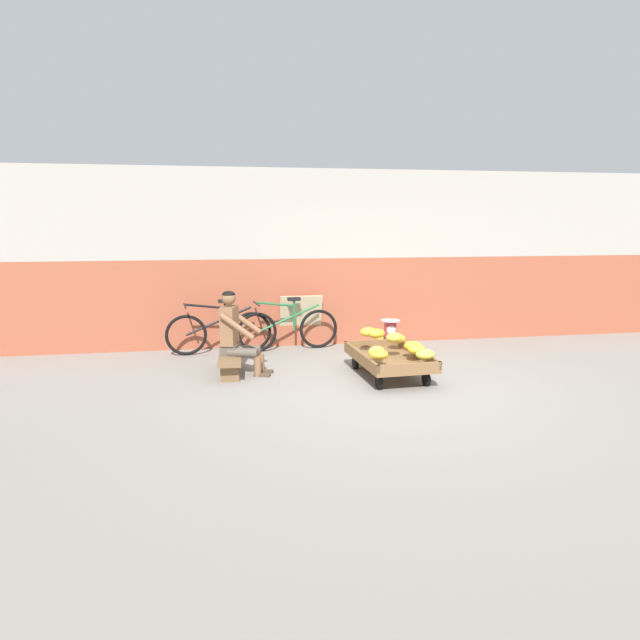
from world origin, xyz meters
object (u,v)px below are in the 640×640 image
Objects in this scene: bicycle_far_left at (288,329)px; banana_cart at (389,359)px; shopping_bag at (420,358)px; sign_board at (301,320)px; low_bench at (230,359)px; weighing_scale at (390,329)px; bicycle_near_left at (219,331)px; vendor_seated at (236,333)px; plastic_crate at (390,349)px.

banana_cart is at bearing -57.99° from bicycle_far_left.
shopping_bag is (0.60, 0.45, -0.12)m from banana_cart.
shopping_bag is (1.50, -1.66, -0.31)m from sign_board.
weighing_scale is at bearing 10.89° from low_bench.
bicycle_near_left is 1.39m from sign_board.
bicycle_near_left reaches higher than shopping_bag.
plastic_crate is at bearing 11.91° from vendor_seated.
vendor_seated is 2.41m from plastic_crate.
sign_board reaches higher than weighing_scale.
banana_cart is at bearing -107.69° from weighing_scale.
weighing_scale reaches higher than low_bench.
bicycle_far_left is (1.10, 0.05, 0.00)m from bicycle_near_left.
low_bench is 2.46m from weighing_scale.
sign_board is at bearing 49.55° from bicycle_far_left.
shopping_bag is (2.61, -0.05, -0.45)m from vendor_seated.
bicycle_near_left is (-0.24, 1.27, -0.21)m from vendor_seated.
vendor_seated is 3.17× the size of plastic_crate.
low_bench is at bearing -127.03° from sign_board.
vendor_seated reaches higher than banana_cart.
bicycle_far_left is (-1.46, 0.83, -0.10)m from weighing_scale.
low_bench is at bearing -169.11° from weighing_scale.
plastic_crate is (0.32, 1.00, -0.09)m from banana_cart.
weighing_scale reaches higher than shopping_bag.
weighing_scale is at bearing -17.00° from bicycle_near_left.
banana_cart is 4.95× the size of weighing_scale.
low_bench is at bearing -83.02° from bicycle_near_left.
plastic_crate is (2.32, 0.49, -0.42)m from vendor_seated.
vendor_seated is 1.31m from bicycle_near_left.
banana_cart is 2.86m from bicycle_near_left.
bicycle_far_left is at bearing 2.44° from bicycle_near_left.
vendor_seated is at bearing -17.07° from low_bench.
shopping_bag is at bearing 37.05° from banana_cart.
vendor_seated is at bearing -124.61° from sign_board.
low_bench is 1.29× the size of sign_board.
weighing_scale reaches higher than plastic_crate.
low_bench is 3.09× the size of plastic_crate.
low_bench is 0.67× the size of bicycle_near_left.
bicycle_far_left reaches higher than plastic_crate.
bicycle_far_left is 1.91× the size of sign_board.
bicycle_near_left is 3.14m from shopping_bag.
sign_board is at bearing 137.24° from weighing_scale.
vendor_seated reaches higher than sign_board.
low_bench is 2.69m from shopping_bag.
banana_cart is at bearing -67.13° from sign_board.
sign_board is at bearing 131.98° from shopping_bag.
low_bench is 4.63× the size of shopping_bag.
bicycle_far_left reaches higher than weighing_scale.
plastic_crate is at bearing 72.33° from banana_cart.
weighing_scale is at bearing -42.76° from sign_board.
bicycle_near_left reaches higher than low_bench.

